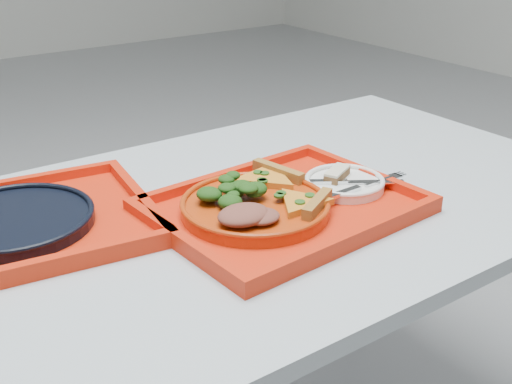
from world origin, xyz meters
TOP-DOWN VIEW (x-y plane):
  - table at (0.00, 0.00)m, footprint 1.60×0.80m
  - tray_main at (0.12, -0.07)m, footprint 0.47×0.38m
  - tray_far at (-0.29, 0.13)m, footprint 0.49×0.41m
  - dinner_plate at (0.07, -0.06)m, footprint 0.26×0.26m
  - side_plate at (0.27, -0.07)m, footprint 0.15×0.15m
  - navy_plate at (-0.29, 0.13)m, footprint 0.26×0.26m
  - pizza_slice_a at (0.13, -0.11)m, footprint 0.14×0.15m
  - pizza_slice_b at (0.14, 0.01)m, footprint 0.15×0.14m
  - salad_heap at (0.04, -0.01)m, footprint 0.10×0.09m
  - meat_portion at (0.01, -0.11)m, footprint 0.09×0.07m
  - dessert_bar at (0.27, -0.05)m, footprint 0.07×0.05m
  - knife at (0.28, -0.09)m, footprint 0.16×0.11m
  - fork at (0.28, -0.11)m, footprint 0.19×0.03m

SIDE VIEW (x-z plane):
  - table at x=0.00m, z-range 0.30..1.05m
  - tray_main at x=0.12m, z-range 0.75..0.76m
  - tray_far at x=-0.29m, z-range 0.75..0.76m
  - side_plate at x=0.27m, z-range 0.76..0.78m
  - navy_plate at x=-0.29m, z-range 0.76..0.78m
  - dinner_plate at x=0.07m, z-range 0.76..0.78m
  - knife at x=0.28m, z-range 0.78..0.78m
  - fork at x=0.28m, z-range 0.78..0.78m
  - dessert_bar at x=0.27m, z-range 0.78..0.80m
  - pizza_slice_a at x=0.13m, z-range 0.78..0.80m
  - pizza_slice_b at x=0.14m, z-range 0.78..0.80m
  - meat_portion at x=0.01m, z-range 0.78..0.81m
  - salad_heap at x=0.04m, z-range 0.78..0.83m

